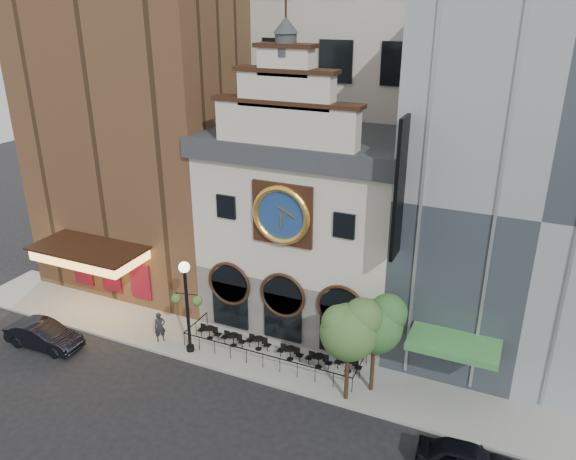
% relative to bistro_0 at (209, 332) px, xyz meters
% --- Properties ---
extents(ground, '(120.00, 120.00, 0.00)m').
position_rel_bistro_0_xyz_m(ground, '(4.33, -2.50, -0.61)').
color(ground, black).
rests_on(ground, ground).
extents(sidewalk, '(44.00, 5.00, 0.15)m').
position_rel_bistro_0_xyz_m(sidewalk, '(4.33, -0.00, -0.54)').
color(sidewalk, gray).
rests_on(sidewalk, ground).
extents(clock_building, '(12.60, 8.78, 18.65)m').
position_rel_bistro_0_xyz_m(clock_building, '(4.33, 5.32, 6.07)').
color(clock_building, '#605E5B').
rests_on(clock_building, ground).
extents(theater_building, '(14.00, 15.60, 25.00)m').
position_rel_bistro_0_xyz_m(theater_building, '(-8.67, 7.45, 11.99)').
color(theater_building, brown).
rests_on(theater_building, ground).
extents(retail_building, '(14.00, 14.40, 20.00)m').
position_rel_bistro_0_xyz_m(retail_building, '(17.33, 7.48, 9.53)').
color(retail_building, gray).
rests_on(retail_building, ground).
extents(cafe_railing, '(10.60, 2.60, 0.90)m').
position_rel_bistro_0_xyz_m(cafe_railing, '(4.33, -0.00, -0.01)').
color(cafe_railing, black).
rests_on(cafe_railing, sidewalk).
extents(bistro_0, '(1.58, 0.68, 0.90)m').
position_rel_bistro_0_xyz_m(bistro_0, '(0.00, 0.00, 0.00)').
color(bistro_0, black).
rests_on(bistro_0, sidewalk).
extents(bistro_1, '(1.58, 0.68, 0.90)m').
position_rel_bistro_0_xyz_m(bistro_1, '(1.73, -0.09, 0.00)').
color(bistro_1, black).
rests_on(bistro_1, sidewalk).
extents(bistro_2, '(1.58, 0.68, 0.90)m').
position_rel_bistro_0_xyz_m(bistro_2, '(3.27, 0.21, 0.00)').
color(bistro_2, black).
rests_on(bistro_2, sidewalk).
extents(bistro_3, '(1.58, 0.68, 0.90)m').
position_rel_bistro_0_xyz_m(bistro_3, '(5.42, 0.04, 0.00)').
color(bistro_3, black).
rests_on(bistro_3, sidewalk).
extents(bistro_4, '(1.58, 0.68, 0.90)m').
position_rel_bistro_0_xyz_m(bistro_4, '(7.20, 0.02, 0.00)').
color(bistro_4, black).
rests_on(bistro_4, sidewalk).
extents(bistro_5, '(1.58, 0.68, 0.90)m').
position_rel_bistro_0_xyz_m(bistro_5, '(8.86, 0.32, 0.00)').
color(bistro_5, black).
rests_on(bistro_5, sidewalk).
extents(car_left, '(4.90, 1.86, 1.59)m').
position_rel_bistro_0_xyz_m(car_left, '(-8.79, -4.66, 0.18)').
color(car_left, black).
rests_on(car_left, ground).
extents(pedestrian, '(0.80, 0.82, 1.89)m').
position_rel_bistro_0_xyz_m(pedestrian, '(-2.62, -1.41, 0.48)').
color(pedestrian, black).
rests_on(pedestrian, sidewalk).
extents(lamppost, '(1.84, 0.87, 5.84)m').
position_rel_bistro_0_xyz_m(lamppost, '(-0.37, -1.58, 3.15)').
color(lamppost, black).
rests_on(lamppost, sidewalk).
extents(tree_left, '(2.95, 2.84, 5.68)m').
position_rel_bistro_0_xyz_m(tree_left, '(10.54, -0.61, 3.70)').
color(tree_left, '#382619').
rests_on(tree_left, sidewalk).
extents(tree_right, '(3.03, 2.92, 5.84)m').
position_rel_bistro_0_xyz_m(tree_right, '(9.55, -1.85, 3.82)').
color(tree_right, '#382619').
rests_on(tree_right, sidewalk).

